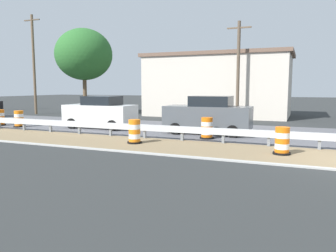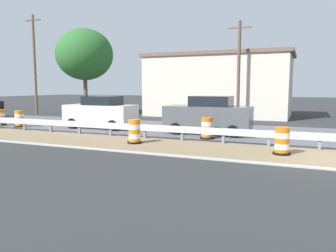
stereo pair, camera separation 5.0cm
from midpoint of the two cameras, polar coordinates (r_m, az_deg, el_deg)
name	(u,v)px [view 1 (the left image)]	position (r m, az deg, el deg)	size (l,w,h in m)	color
far_lane_asphalt	(336,137)	(19.19, 26.98, -1.72)	(7.83, 120.00, 0.00)	#56565B
guardrail_median	(269,135)	(15.01, 16.91, -1.45)	(0.18, 46.45, 0.71)	silver
traffic_barrel_nearest	(282,142)	(13.43, 18.98, -2.63)	(0.67, 0.67, 1.06)	orange
traffic_barrel_close	(207,129)	(16.68, 6.64, -0.53)	(0.71, 0.71, 1.07)	orange
traffic_barrel_mid	(135,133)	(15.28, -5.89, -1.13)	(0.67, 0.67, 1.10)	orange
traffic_barrel_far	(0,118)	(24.98, -27.07, 1.18)	(0.74, 0.74, 1.07)	orange
traffic_barrel_farther	(19,120)	(23.54, -24.37, 1.02)	(0.71, 0.71, 1.06)	orange
car_lead_near_lane	(100,112)	(21.30, -11.66, 2.38)	(2.17, 4.45, 2.03)	silver
car_lead_far_lane	(208,115)	(18.37, 6.85, 1.92)	(2.15, 4.75, 2.10)	#4C5156
roadside_shop_near	(219,85)	(30.50, 8.67, 7.00)	(7.03, 12.71, 5.50)	beige
utility_pole_near	(238,70)	(25.70, 11.95, 9.49)	(0.24, 1.80, 7.45)	brown
utility_pole_mid	(34,63)	(34.11, -22.18, 9.97)	(0.24, 1.80, 9.27)	brown
tree_roadside	(84,55)	(32.22, -14.36, 11.85)	(5.24, 5.24, 7.94)	brown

